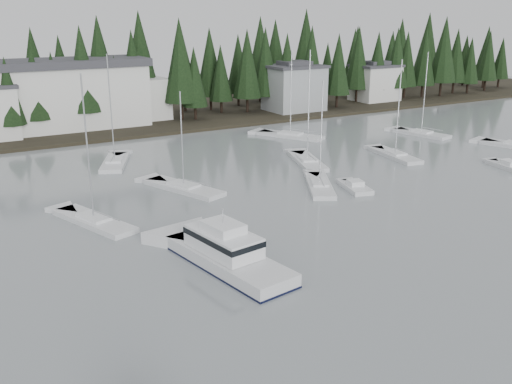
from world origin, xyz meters
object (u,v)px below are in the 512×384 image
house_east_b (375,82)px  runabout_1 (355,188)px  sailboat_8 (319,187)px  house_east_a (294,87)px  runabout_2 (509,167)px  cabin_cruiser_center (227,256)px  sailboat_3 (290,137)px  harbor_inn (81,94)px  sailboat_7 (421,135)px  sailboat_1 (115,164)px  sailboat_10 (94,223)px  sailboat_4 (395,156)px  sailboat_0 (307,162)px  sailboat_11 (184,189)px

house_east_b → runabout_1: bearing=-133.2°
house_east_b → sailboat_8: size_ratio=0.78×
house_east_a → runabout_2: bearing=-89.9°
cabin_cruiser_center → sailboat_3: (30.17, 36.81, -0.72)m
runabout_1 → runabout_2: (22.15, -2.69, 0.00)m
harbor_inn → runabout_1: 52.39m
house_east_b → runabout_2: 54.44m
sailboat_3 → sailboat_7: (18.60, -9.17, 0.00)m
sailboat_1 → runabout_2: (41.54, -26.46, 0.05)m
sailboat_10 → runabout_1: size_ratio=2.58×
harbor_inn → sailboat_7: (44.50, -32.02, -5.71)m
cabin_cruiser_center → sailboat_8: (18.19, 12.91, -0.72)m
sailboat_1 → runabout_1: sailboat_1 is taller
runabout_2 → sailboat_7: bearing=-5.0°
house_east_a → cabin_cruiser_center: (-43.23, -55.32, -4.12)m
harbor_inn → sailboat_10: 47.02m
sailboat_1 → sailboat_4: bearing=-90.2°
sailboat_0 → sailboat_3: 16.03m
sailboat_4 → sailboat_8: bearing=119.6°
sailboat_7 → sailboat_10: (-55.06, -13.44, 0.01)m
sailboat_3 → cabin_cruiser_center: bearing=112.5°
sailboat_1 → sailboat_4: sailboat_1 is taller
sailboat_8 → house_east_b: bearing=-17.4°
sailboat_0 → sailboat_1: bearing=80.4°
sailboat_0 → house_east_a: bearing=-12.2°
sailboat_11 → sailboat_10: bearing=95.3°
cabin_cruiser_center → sailboat_3: sailboat_3 is taller
sailboat_7 → runabout_2: sailboat_7 is taller
sailboat_11 → sailboat_4: bearing=-111.5°
sailboat_11 → runabout_1: sailboat_11 is taller
sailboat_0 → sailboat_1: sailboat_0 is taller
sailboat_4 → sailboat_7: 16.07m
sailboat_0 → runabout_2: bearing=-107.1°
sailboat_1 → cabin_cruiser_center: bearing=-158.8°
sailboat_1 → sailboat_8: bearing=-118.2°
sailboat_8 → sailboat_0: bearing=1.2°
harbor_inn → sailboat_1: 26.26m
harbor_inn → sailboat_0: (18.94, -37.29, -5.70)m
sailboat_7 → runabout_2: 20.70m
runabout_1 → harbor_inn: bearing=34.7°
house_east_a → runabout_2: 47.87m
house_east_b → runabout_1: house_east_b is taller
sailboat_3 → sailboat_10: (-36.47, -22.62, 0.01)m
cabin_cruiser_center → sailboat_7: sailboat_7 is taller
house_east_b → sailboat_10: 83.63m
sailboat_0 → sailboat_7: (25.56, 5.27, -0.01)m
house_east_b → harbor_inn: bearing=177.8°
runabout_1 → runabout_2: 22.32m
harbor_inn → runabout_1: harbor_inn is taller
sailboat_8 → runabout_1: 3.88m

